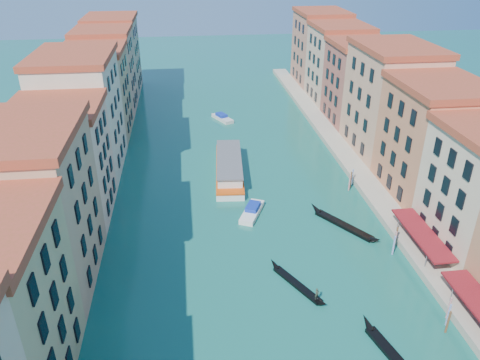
% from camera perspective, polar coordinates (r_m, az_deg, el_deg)
% --- Properties ---
extents(left_bank_palazzos, '(12.80, 128.40, 21.00)m').
position_cam_1_polar(left_bank_palazzos, '(80.94, -19.49, 5.63)').
color(left_bank_palazzos, beige).
rests_on(left_bank_palazzos, ground).
extents(right_bank_palazzos, '(12.80, 128.40, 21.00)m').
position_cam_1_polar(right_bank_palazzos, '(87.74, 19.24, 7.34)').
color(right_bank_palazzos, '#9D362F').
rests_on(right_bank_palazzos, ground).
extents(quay, '(4.00, 140.00, 1.00)m').
position_cam_1_polar(quay, '(88.08, 13.63, 1.66)').
color(quay, '#ABA389').
rests_on(quay, ground).
extents(mooring_poles_right, '(1.44, 54.24, 3.20)m').
position_cam_1_polar(mooring_poles_right, '(58.99, 22.73, -13.16)').
color(mooring_poles_right, brown).
rests_on(mooring_poles_right, ground).
extents(vaporetto_far, '(6.19, 20.58, 3.02)m').
position_cam_1_polar(vaporetto_far, '(83.49, -1.33, 1.66)').
color(vaporetto_far, white).
rests_on(vaporetto_far, ground).
extents(gondola_fore, '(5.70, 9.56, 2.09)m').
position_cam_1_polar(gondola_fore, '(58.47, 6.98, -12.43)').
color(gondola_fore, black).
rests_on(gondola_fore, ground).
extents(gondola_far, '(8.11, 11.42, 1.86)m').
position_cam_1_polar(gondola_far, '(70.43, 12.37, -5.23)').
color(gondola_far, black).
rests_on(gondola_far, ground).
extents(motorboat_mid, '(4.74, 7.08, 1.41)m').
position_cam_1_polar(motorboat_mid, '(71.60, 1.49, -3.78)').
color(motorboat_mid, white).
rests_on(motorboat_mid, ground).
extents(motorboat_far, '(4.82, 6.95, 1.39)m').
position_cam_1_polar(motorboat_far, '(109.57, -2.18, 7.61)').
color(motorboat_far, silver).
rests_on(motorboat_far, ground).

